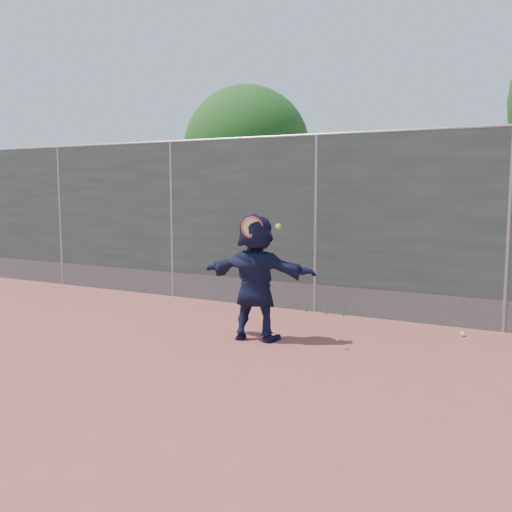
% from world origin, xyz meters
% --- Properties ---
extents(ground, '(80.00, 80.00, 0.00)m').
position_xyz_m(ground, '(0.00, 0.00, 0.00)').
color(ground, '#9E4C42').
rests_on(ground, ground).
extents(player, '(1.70, 0.73, 1.77)m').
position_xyz_m(player, '(-0.04, 1.43, 0.89)').
color(player, '#151939').
rests_on(player, ground).
extents(ball_ground, '(0.07, 0.07, 0.07)m').
position_xyz_m(ball_ground, '(2.51, 2.96, 0.03)').
color(ball_ground, yellow).
rests_on(ball_ground, ground).
extents(fence, '(20.00, 0.06, 3.03)m').
position_xyz_m(fence, '(-0.00, 3.50, 1.58)').
color(fence, '#38423D').
rests_on(fence, ground).
extents(swing_action, '(0.57, 0.18, 0.51)m').
position_xyz_m(swing_action, '(0.05, 1.22, 1.58)').
color(swing_action, '#EE4116').
rests_on(swing_action, ground).
extents(tree_left, '(3.15, 3.00, 4.53)m').
position_xyz_m(tree_left, '(-2.85, 6.55, 2.94)').
color(tree_left, '#382314').
rests_on(tree_left, ground).
extents(weed_clump, '(0.68, 0.07, 0.30)m').
position_xyz_m(weed_clump, '(0.29, 3.38, 0.13)').
color(weed_clump, '#387226').
rests_on(weed_clump, ground).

